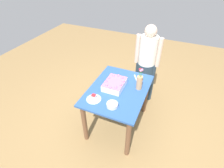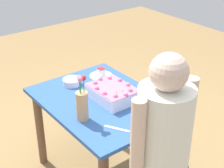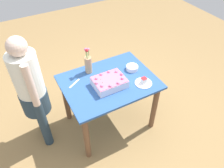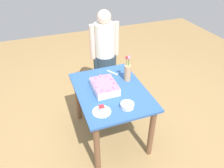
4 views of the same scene
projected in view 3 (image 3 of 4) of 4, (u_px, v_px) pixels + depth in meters
name	position (u px, v px, depth m)	size (l,w,h in m)	color
ground_plane	(110.00, 121.00, 3.11)	(8.00, 8.00, 0.00)	#987648
dining_table	(109.00, 90.00, 2.70)	(1.10, 0.83, 0.77)	#2D5698
sheet_cake	(109.00, 82.00, 2.51)	(0.37, 0.28, 0.12)	white
serving_plate_with_slice	(144.00, 82.00, 2.56)	(0.20, 0.20, 0.08)	white
cake_knife	(74.00, 83.00, 2.57)	(0.18, 0.02, 0.00)	silver
flower_vase	(88.00, 64.00, 2.64)	(0.09, 0.09, 0.35)	tan
fruit_bowl	(132.00, 68.00, 2.75)	(0.15, 0.15, 0.05)	silver
person_standing	(31.00, 89.00, 2.37)	(0.31, 0.45, 1.49)	#263949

